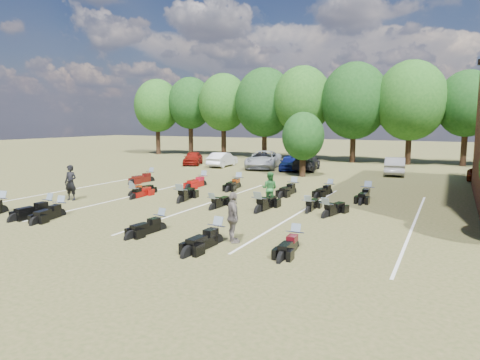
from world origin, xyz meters
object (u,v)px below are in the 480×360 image
Objects in this scene: person_green at (270,188)px; car_4 at (290,163)px; person_black at (71,183)px; motorcycle_14 at (151,181)px; car_0 at (193,158)px; motorcycle_0 at (2,213)px; motorcycle_7 at (134,199)px; motorcycle_3 at (160,230)px; person_grey at (233,217)px.

car_4 is at bearing -79.35° from person_green.
person_black is at bearing -119.56° from car_4.
car_0 is at bearing 113.49° from motorcycle_14.
motorcycle_0 reaches higher than motorcycle_14.
motorcycle_0 is (-6.24, -22.20, -0.67)m from car_4.
person_green reaches higher than motorcycle_7.
person_green is at bearing 81.03° from motorcycle_3.
car_4 reaches higher than motorcycle_14.
person_grey is 0.85× the size of motorcycle_3.
motorcycle_7 is at bearing 145.53° from motorcycle_3.
motorcycle_0 is 1.15× the size of motorcycle_7.
car_4 is at bearing 59.51° from motorcycle_0.
motorcycle_7 is (-5.42, 4.77, 0.00)m from motorcycle_3.
person_black is 12.02m from person_grey.
person_green is 7.07m from person_grey.
person_black is 3.88m from motorcycle_0.
motorcycle_14 is (3.48, -10.96, -0.65)m from car_0.
person_grey is at bearing 2.59° from motorcycle_3.
person_black is 7.82m from motorcycle_14.
car_4 is (10.05, -0.22, 0.02)m from car_0.
motorcycle_0 is 1.04× the size of motorcycle_14.
car_0 is 0.98× the size of car_4.
car_0 is 24.99m from motorcycle_3.
car_0 is 1.51× the size of motorcycle_0.
motorcycle_14 is (-0.75, 7.72, -0.96)m from person_black.
motorcycle_3 is 0.98× the size of motorcycle_7.
car_4 is 1.55× the size of motorcycle_0.
person_grey is 10.17m from motorcycle_7.
person_black is at bearing 28.10° from motorcycle_7.
motorcycle_0 is 8.64m from motorcycle_3.
car_4 reaches higher than car_0.
motorcycle_3 is (8.61, 0.74, 0.00)m from motorcycle_0.
car_4 is at bearing -26.46° from person_grey.
person_grey is at bearing -25.82° from person_black.
motorcycle_3 is (2.37, -21.45, -0.67)m from car_4.
person_black is at bearing 68.86° from motorcycle_0.
person_green is (10.09, 3.66, -0.12)m from person_black.
person_black reaches higher than car_4.
car_4 is at bearing 62.33° from person_black.
car_4 is at bearing 103.20° from motorcycle_3.
motorcycle_14 reaches higher than motorcycle_7.
person_black is 8.78m from motorcycle_3.
motorcycle_0 is at bearing -117.75° from car_4.
motorcycle_7 is at bearing -90.28° from car_0.
motorcycle_3 is at bearing -30.21° from person_black.
motorcycle_0 is at bearing -168.17° from motorcycle_3.
motorcycle_0 is (-10.50, -7.40, -0.84)m from person_green.
person_grey is (15.81, -21.92, 0.26)m from car_0.
person_black is at bearing 14.53° from person_green.
motorcycle_3 is at bearing 44.40° from person_grey.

